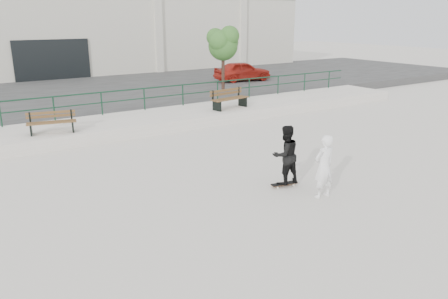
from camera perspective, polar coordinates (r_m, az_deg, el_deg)
ground at (r=11.37m, az=7.32°, el=-7.13°), size 120.00×120.00×0.00m
ledge at (r=19.13m, az=-11.44°, el=3.37°), size 30.00×3.00×0.50m
parking_strip at (r=27.06m, az=-18.35°, el=6.74°), size 60.00×14.00×0.50m
railing at (r=20.12m, az=-13.02°, el=6.82°), size 28.00×0.06×1.03m
commercial_building at (r=40.40m, az=-24.51°, el=15.36°), size 44.20×16.33×8.00m
bench_left at (r=17.32m, az=-21.59°, el=3.30°), size 1.79×0.85×0.80m
bench_right at (r=20.58m, az=0.67°, el=6.63°), size 2.04×0.86×0.91m
tree at (r=25.30m, az=-0.09°, el=13.81°), size 2.07×1.84×3.69m
red_car at (r=29.87m, az=2.43°, el=10.20°), size 4.01×2.02×1.31m
skateboard at (r=12.53m, az=7.86°, el=-4.48°), size 0.80×0.34×0.09m
standing_skater at (r=12.24m, az=8.02°, el=-0.71°), size 0.87×0.70×1.68m
seated_skater at (r=11.73m, az=12.92°, el=-2.18°), size 0.64×0.43×1.71m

